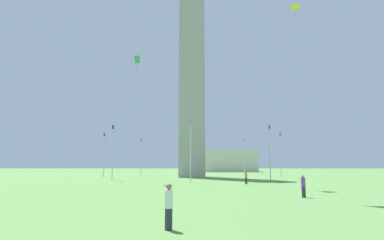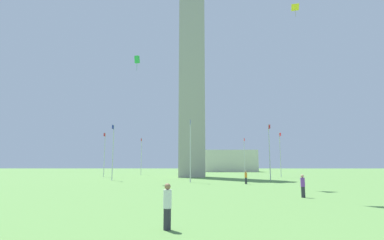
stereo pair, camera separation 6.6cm
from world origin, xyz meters
The scene contains 16 objects.
ground_plane centered at (0.00, 0.00, 0.00)m, with size 260.00×260.00×0.00m, color #609347.
obelisk_monument centered at (0.00, 0.00, 23.46)m, with size 5.16×5.16×46.92m.
flagpole_n centered at (17.60, 0.00, 4.80)m, with size 1.12×0.14×8.82m.
flagpole_ne centered at (12.46, 12.41, 4.80)m, with size 1.12×0.14×8.82m.
flagpole_e centered at (0.05, 17.55, 4.80)m, with size 1.12×0.14×8.82m.
flagpole_se centered at (-12.35, 12.41, 4.80)m, with size 1.12×0.14×8.82m.
flagpole_s centered at (-17.49, 0.00, 4.80)m, with size 1.12×0.14×8.82m.
flagpole_sw centered at (-12.35, -12.41, 4.80)m, with size 1.12×0.14×8.82m.
flagpole_w centered at (0.05, -17.55, 4.80)m, with size 1.12×0.14×8.82m.
flagpole_nw centered at (12.46, -12.41, 4.80)m, with size 1.12×0.14×8.82m.
person_orange_shirt centered at (20.97, 7.19, 0.82)m, with size 0.32×0.32×1.66m.
person_white_shirt centered at (48.06, -0.28, 0.87)m, with size 0.32×0.32×1.74m.
person_purple_shirt centered at (36.70, 8.90, 0.85)m, with size 0.32×0.32×1.71m.
kite_yellow_diamond centered at (8.43, 19.08, 31.01)m, with size 1.40×1.57×2.28m.
kite_green_box centered at (17.43, -7.93, 17.92)m, with size 0.94×0.73×2.29m.
distant_building centered at (-54.05, 12.66, 3.66)m, with size 28.53×17.51×7.33m.
Camera 2 is at (59.90, 0.83, 2.47)m, focal length 27.97 mm.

